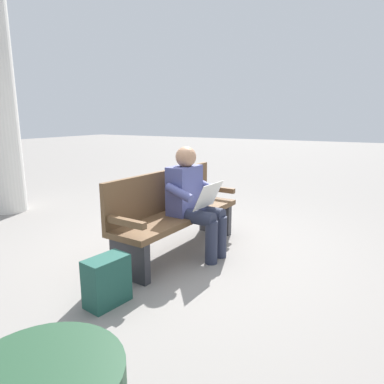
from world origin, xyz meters
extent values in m
plane|color=gray|center=(0.00, 0.00, 0.00)|extent=(40.00, 40.00, 0.00)
cube|color=brown|center=(0.00, 0.00, 0.42)|extent=(1.83, 0.62, 0.06)
cube|color=brown|center=(-0.02, -0.21, 0.68)|extent=(1.80, 0.19, 0.45)
cube|color=brown|center=(-0.85, 0.07, 0.57)|extent=(0.10, 0.48, 0.06)
cube|color=brown|center=(0.85, -0.07, 0.57)|extent=(0.10, 0.48, 0.06)
cube|color=#2D2D33|center=(-0.80, 0.06, 0.20)|extent=(0.11, 0.44, 0.39)
cube|color=#2D2D33|center=(0.80, -0.06, 0.20)|extent=(0.11, 0.44, 0.39)
cube|color=#474C84|center=(-0.02, 0.05, 0.71)|extent=(0.42, 0.25, 0.52)
sphere|color=#A87A5B|center=(-0.02, 0.07, 1.07)|extent=(0.22, 0.22, 0.22)
cylinder|color=#282D42|center=(-0.10, 0.27, 0.47)|extent=(0.18, 0.43, 0.15)
cylinder|color=#282D42|center=(0.10, 0.25, 0.47)|extent=(0.18, 0.43, 0.15)
cylinder|color=#282D42|center=(-0.09, 0.46, 0.23)|extent=(0.13, 0.13, 0.45)
cylinder|color=#282D42|center=(0.11, 0.44, 0.23)|extent=(0.13, 0.13, 0.45)
cylinder|color=#474C84|center=(-0.25, 0.17, 0.74)|extent=(0.11, 0.32, 0.18)
cylinder|color=#474C84|center=(0.23, 0.13, 0.74)|extent=(0.11, 0.32, 0.18)
cube|color=silver|center=(0.00, 0.35, 0.68)|extent=(0.41, 0.16, 0.27)
cube|color=#1E4C42|center=(1.23, 0.05, 0.20)|extent=(0.38, 0.26, 0.40)
cube|color=#23574C|center=(1.21, -0.07, 0.14)|extent=(0.25, 0.08, 0.18)
camera|label=1|loc=(3.12, 1.87, 1.48)|focal=32.18mm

